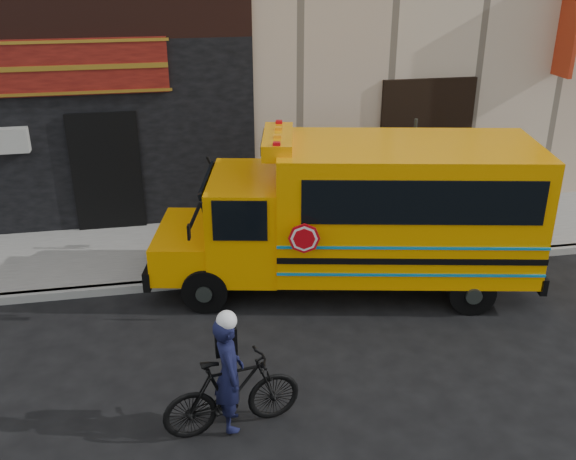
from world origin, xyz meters
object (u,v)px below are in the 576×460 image
(school_bus, at_px, (366,211))
(sign_pole, at_px, (411,181))
(bicycle, at_px, (232,393))
(cyclist, at_px, (229,377))

(school_bus, distance_m, sign_pole, 1.80)
(sign_pole, bearing_deg, school_bus, -136.58)
(bicycle, bearing_deg, sign_pole, -50.38)
(cyclist, bearing_deg, bicycle, -126.55)
(bicycle, xyz_separation_m, cyclist, (-0.03, 0.02, 0.25))
(bicycle, height_order, cyclist, cyclist)
(sign_pole, bearing_deg, bicycle, -131.31)
(cyclist, bearing_deg, sign_pole, -43.10)
(school_bus, relative_size, bicycle, 3.92)
(sign_pole, height_order, cyclist, sign_pole)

